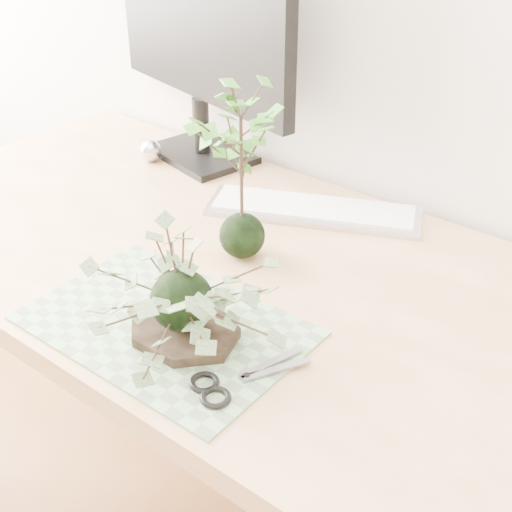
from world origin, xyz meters
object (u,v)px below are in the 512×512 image
at_px(ivy_kokedama, 180,275).
at_px(maple_kokedama, 241,130).
at_px(desk, 272,322).
at_px(keyboard, 313,210).
at_px(monitor, 200,28).

distance_m(ivy_kokedama, maple_kokedama, 0.26).
bearing_deg(desk, maple_kokedama, 163.82).
bearing_deg(maple_kokedama, desk, -16.18).
xyz_separation_m(desk, keyboard, (-0.08, 0.22, 0.10)).
bearing_deg(desk, ivy_kokedama, -92.16).
bearing_deg(ivy_kokedama, desk, 87.84).
height_order(desk, monitor, monitor).
bearing_deg(maple_kokedama, monitor, 140.66).
relative_size(desk, monitor, 3.00).
bearing_deg(ivy_kokedama, maple_kokedama, 108.89).
xyz_separation_m(desk, monitor, (-0.41, 0.29, 0.36)).
xyz_separation_m(desk, ivy_kokedama, (-0.01, -0.20, 0.19)).
height_order(ivy_kokedama, maple_kokedama, maple_kokedama).
distance_m(maple_kokedama, monitor, 0.43).
xyz_separation_m(ivy_kokedama, keyboard, (-0.07, 0.42, -0.10)).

